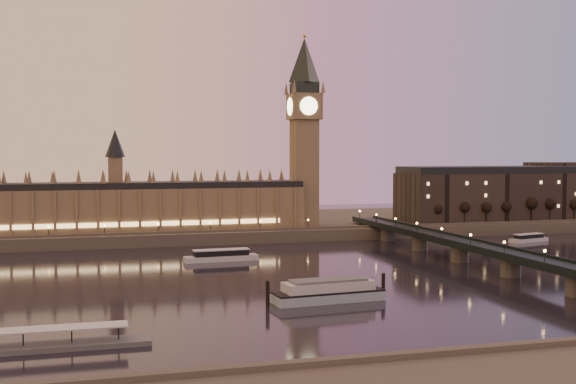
% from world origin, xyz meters
% --- Properties ---
extents(ground, '(700.00, 700.00, 0.00)m').
position_xyz_m(ground, '(0.00, 0.00, 0.00)').
color(ground, black).
rests_on(ground, ground).
extents(far_embankment, '(560.00, 130.00, 6.00)m').
position_xyz_m(far_embankment, '(30.00, 165.00, 3.00)').
color(far_embankment, '#423D35').
rests_on(far_embankment, ground).
extents(palace_of_westminster, '(180.00, 26.62, 52.00)m').
position_xyz_m(palace_of_westminster, '(-40.12, 120.99, 21.71)').
color(palace_of_westminster, brown).
rests_on(palace_of_westminster, ground).
extents(big_ben, '(17.68, 17.68, 104.00)m').
position_xyz_m(big_ben, '(53.99, 120.99, 63.95)').
color(big_ben, brown).
rests_on(big_ben, ground).
extents(westminster_bridge, '(13.20, 260.00, 15.30)m').
position_xyz_m(westminster_bridge, '(91.61, 0.00, 5.52)').
color(westminster_bridge, black).
rests_on(westminster_bridge, ground).
extents(city_block, '(155.00, 45.00, 34.00)m').
position_xyz_m(city_block, '(194.94, 130.93, 22.24)').
color(city_block, black).
rests_on(city_block, ground).
extents(bare_tree_0, '(6.00, 6.00, 12.21)m').
position_xyz_m(bare_tree_0, '(128.83, 109.00, 15.11)').
color(bare_tree_0, black).
rests_on(bare_tree_0, ground).
extents(bare_tree_1, '(6.00, 6.00, 12.21)m').
position_xyz_m(bare_tree_1, '(143.24, 109.00, 15.11)').
color(bare_tree_1, black).
rests_on(bare_tree_1, ground).
extents(bare_tree_2, '(6.00, 6.00, 12.21)m').
position_xyz_m(bare_tree_2, '(157.66, 109.00, 15.11)').
color(bare_tree_2, black).
rests_on(bare_tree_2, ground).
extents(bare_tree_3, '(6.00, 6.00, 12.21)m').
position_xyz_m(bare_tree_3, '(172.07, 109.00, 15.11)').
color(bare_tree_3, black).
rests_on(bare_tree_3, ground).
extents(bare_tree_4, '(6.00, 6.00, 12.21)m').
position_xyz_m(bare_tree_4, '(186.49, 109.00, 15.11)').
color(bare_tree_4, black).
rests_on(bare_tree_4, ground).
extents(bare_tree_5, '(6.00, 6.00, 12.21)m').
position_xyz_m(bare_tree_5, '(200.90, 109.00, 15.11)').
color(bare_tree_5, black).
rests_on(bare_tree_5, ground).
extents(bare_tree_6, '(6.00, 6.00, 12.21)m').
position_xyz_m(bare_tree_6, '(215.31, 109.00, 15.11)').
color(bare_tree_6, black).
rests_on(bare_tree_6, ground).
extents(cruise_boat_a, '(31.96, 8.55, 5.06)m').
position_xyz_m(cruise_boat_a, '(-5.19, 48.72, 2.23)').
color(cruise_boat_a, silver).
rests_on(cruise_boat_a, ground).
extents(cruise_boat_b, '(23.67, 10.95, 4.24)m').
position_xyz_m(cruise_boat_b, '(160.47, 70.52, 1.87)').
color(cruise_boat_b, silver).
rests_on(cruise_boat_b, ground).
extents(moored_barge, '(40.64, 12.99, 7.48)m').
position_xyz_m(moored_barge, '(11.96, -42.66, 3.16)').
color(moored_barge, '#94ABBC').
rests_on(moored_barge, ground).
extents(pontoon_pier, '(45.76, 7.63, 12.20)m').
position_xyz_m(pontoon_pier, '(-68.81, -76.87, 1.32)').
color(pontoon_pier, '#595B5E').
rests_on(pontoon_pier, ground).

